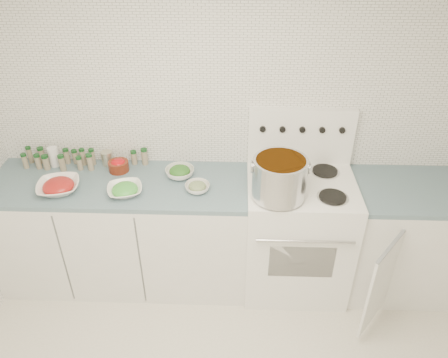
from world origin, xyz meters
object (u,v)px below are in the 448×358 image
(bowl_tomato, at_px, (58,186))
(bowl_snowpea, at_px, (125,190))
(stove, at_px, (297,231))
(stock_pot, at_px, (280,177))

(bowl_tomato, xyz_separation_m, bowl_snowpea, (0.46, -0.01, -0.01))
(stove, relative_size, stock_pot, 3.62)
(stove, height_order, bowl_tomato, stove)
(stove, xyz_separation_m, stock_pot, (-0.18, -0.17, 0.60))
(bowl_tomato, distance_m, bowl_snowpea, 0.46)
(stove, relative_size, bowl_snowpea, 4.71)
(stove, height_order, stock_pot, stove)
(stock_pot, relative_size, bowl_tomato, 1.12)
(stock_pot, xyz_separation_m, bowl_tomato, (-1.50, 0.06, -0.15))
(bowl_snowpea, bearing_deg, stove, 6.01)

